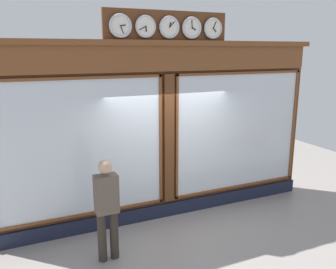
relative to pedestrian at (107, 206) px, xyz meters
The scene contains 2 objects.
shop_facade 2.08m from the pedestrian, 142.64° to the right, with size 6.65×0.42×4.00m.
pedestrian is the anchor object (origin of this frame).
Camera 1 is at (2.74, 6.11, 3.31)m, focal length 37.88 mm.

